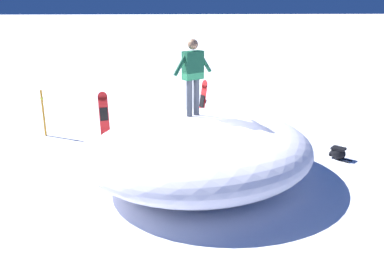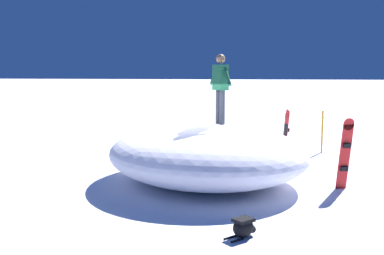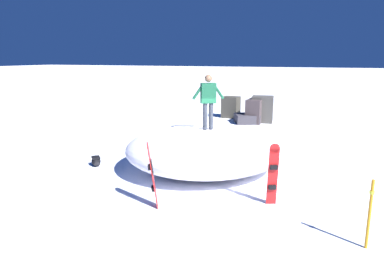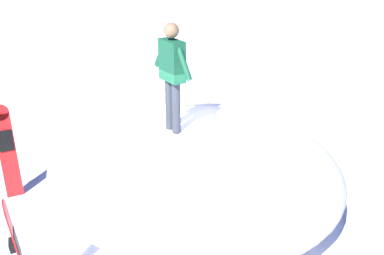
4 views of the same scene
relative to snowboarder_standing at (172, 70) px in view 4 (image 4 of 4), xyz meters
The scene contains 5 objects.
ground 2.66m from the snowboarder_standing, 59.34° to the right, with size 240.00×240.00×0.00m, color white.
snow_mound 1.80m from the snowboarder_standing, 59.64° to the right, with size 5.39×4.88×1.49m, color white.
snowboarder_standing is the anchor object (origin of this frame).
snowboard_secondary_upright 3.46m from the snowboarder_standing, 81.01° to the left, with size 0.35×0.37×1.74m.
backpack_near 4.62m from the snowboarder_standing, 10.33° to the left, with size 0.58×0.58×0.33m.
Camera 4 is at (-7.06, 0.52, 4.41)m, focal length 40.84 mm.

